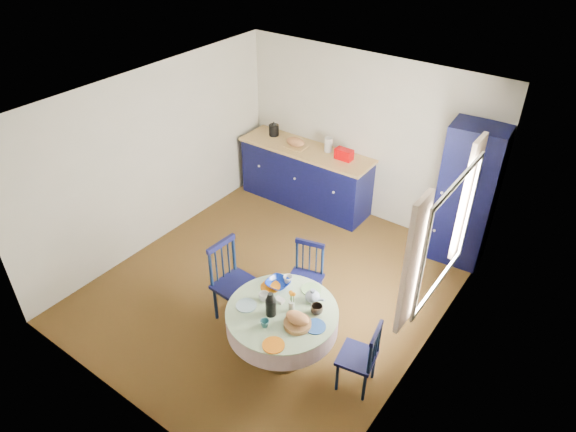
# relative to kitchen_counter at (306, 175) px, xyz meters

# --- Properties ---
(floor) EXTENTS (4.50, 4.50, 0.00)m
(floor) POSITION_rel_kitchen_counter_xyz_m (0.83, -1.96, -0.50)
(floor) COLOR black
(floor) RESTS_ON ground
(ceiling) EXTENTS (4.50, 4.50, 0.00)m
(ceiling) POSITION_rel_kitchen_counter_xyz_m (0.83, -1.96, 2.00)
(ceiling) COLOR white
(ceiling) RESTS_ON wall_back
(wall_back) EXTENTS (4.00, 0.02, 2.50)m
(wall_back) POSITION_rel_kitchen_counter_xyz_m (0.83, 0.29, 0.75)
(wall_back) COLOR beige
(wall_back) RESTS_ON floor
(wall_left) EXTENTS (0.02, 4.50, 2.50)m
(wall_left) POSITION_rel_kitchen_counter_xyz_m (-1.17, -1.96, 0.75)
(wall_left) COLOR beige
(wall_left) RESTS_ON floor
(wall_right) EXTENTS (0.02, 4.50, 2.50)m
(wall_right) POSITION_rel_kitchen_counter_xyz_m (2.83, -1.96, 0.75)
(wall_right) COLOR beige
(wall_right) RESTS_ON floor
(window) EXTENTS (0.10, 1.74, 1.45)m
(window) POSITION_rel_kitchen_counter_xyz_m (2.78, -1.66, 1.03)
(window) COLOR white
(window) RESTS_ON wall_right
(kitchen_counter) EXTENTS (2.17, 0.69, 1.21)m
(kitchen_counter) POSITION_rel_kitchen_counter_xyz_m (0.00, 0.00, 0.00)
(kitchen_counter) COLOR black
(kitchen_counter) RESTS_ON floor
(pantry_cabinet) EXTENTS (0.73, 0.55, 1.97)m
(pantry_cabinet) POSITION_rel_kitchen_counter_xyz_m (2.49, 0.04, 0.49)
(pantry_cabinet) COLOR black
(pantry_cabinet) RESTS_ON floor
(dining_table) EXTENTS (1.18, 1.18, 0.99)m
(dining_table) POSITION_rel_kitchen_counter_xyz_m (1.63, -2.83, 0.10)
(dining_table) COLOR #523717
(dining_table) RESTS_ON floor
(chair_left) EXTENTS (0.47, 0.49, 1.03)m
(chair_left) POSITION_rel_kitchen_counter_xyz_m (0.76, -2.63, 0.03)
(chair_left) COLOR black
(chair_left) RESTS_ON floor
(chair_far) EXTENTS (0.48, 0.47, 0.89)m
(chair_far) POSITION_rel_kitchen_counter_xyz_m (1.35, -1.99, -0.04)
(chair_far) COLOR black
(chair_far) RESTS_ON floor
(chair_right) EXTENTS (0.43, 0.44, 0.85)m
(chair_right) POSITION_rel_kitchen_counter_xyz_m (2.48, -2.66, -0.06)
(chair_right) COLOR black
(chair_right) RESTS_ON floor
(mug_a) EXTENTS (0.12, 0.12, 0.09)m
(mug_a) POSITION_rel_kitchen_counter_xyz_m (1.38, -2.81, 0.26)
(mug_a) COLOR silver
(mug_a) RESTS_ON dining_table
(mug_b) EXTENTS (0.09, 0.09, 0.08)m
(mug_b) POSITION_rel_kitchen_counter_xyz_m (1.62, -3.11, 0.26)
(mug_b) COLOR #2D6D77
(mug_b) RESTS_ON dining_table
(mug_c) EXTENTS (0.13, 0.13, 0.10)m
(mug_c) POSITION_rel_kitchen_counter_xyz_m (1.93, -2.65, 0.27)
(mug_c) COLOR black
(mug_c) RESTS_ON dining_table
(mug_d) EXTENTS (0.10, 0.10, 0.10)m
(mug_d) POSITION_rel_kitchen_counter_xyz_m (1.42, -2.45, 0.26)
(mug_d) COLOR silver
(mug_d) RESTS_ON dining_table
(cobalt_bowl) EXTENTS (0.26, 0.26, 0.06)m
(cobalt_bowl) POSITION_rel_kitchen_counter_xyz_m (1.36, -2.54, 0.25)
(cobalt_bowl) COLOR navy
(cobalt_bowl) RESTS_ON dining_table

